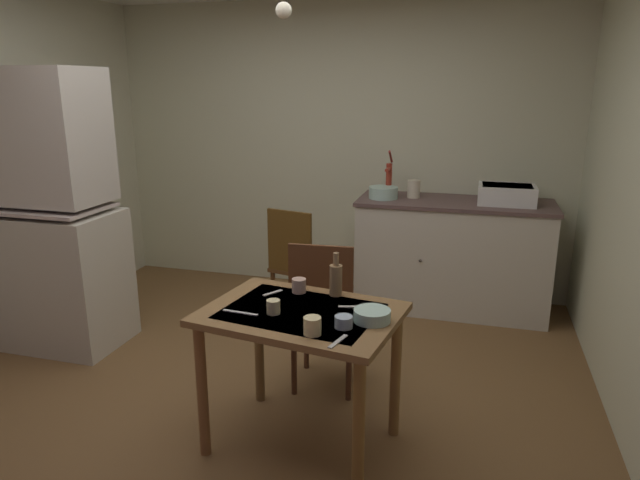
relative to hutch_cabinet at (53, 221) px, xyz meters
The scene contains 22 objects.
ground_plane 1.91m from the hutch_cabinet, 13.58° to the right, with size 5.29×5.29×0.00m, color brown.
wall_back 2.45m from the hutch_cabinet, 48.07° to the left, with size 4.25×0.10×2.57m, color beige.
hutch_cabinet is the anchor object (origin of this frame).
counter_cabinet 3.10m from the hutch_cabinet, 27.87° to the left, with size 1.58×0.64×0.94m.
sink_basin 3.42m from the hutch_cabinet, 24.80° to the left, with size 0.44×0.34×0.15m.
hand_pump 2.62m from the hutch_cabinet, 34.52° to the left, with size 0.05×0.27×0.39m.
mixing_bowl_counter 2.54m from the hutch_cabinet, 33.09° to the left, with size 0.24×0.24×0.10m, color #ADD1C1.
stoneware_crock 2.80m from the hutch_cabinet, 32.16° to the left, with size 0.11×0.11×0.15m, color beige.
dining_table 2.20m from the hutch_cabinet, 19.09° to the right, with size 1.05×0.82×0.76m.
chair_far_side 2.08m from the hutch_cabinet, ahead, with size 0.43×0.43×0.97m.
chair_by_counter 1.80m from the hutch_cabinet, 26.83° to the left, with size 0.48×0.48×0.94m.
serving_bowl_wide 2.55m from the hutch_cabinet, 16.99° to the right, with size 0.18×0.18×0.06m, color #ADD1C1.
mug_tall 2.10m from the hutch_cabinet, 21.93° to the right, with size 0.07×0.07×0.07m, color beige.
teacup_cream 2.47m from the hutch_cabinet, 20.15° to the right, with size 0.09×0.09×0.06m, color #9EB2C6.
teacup_mint 2.40m from the hutch_cabinet, 23.66° to the right, with size 0.08×0.08×0.08m, color beige.
mug_dark 2.04m from the hutch_cabinet, 13.31° to the right, with size 0.08×0.08×0.08m, color tan.
glass_bottle 2.23m from the hutch_cabinet, 11.83° to the right, with size 0.07×0.07×0.24m.
table_knife 1.97m from the hutch_cabinet, 24.77° to the right, with size 0.19×0.02×0.01m, color silver.
teaspoon_near_bowl 2.38m from the hutch_cabinet, 14.68° to the right, with size 0.12×0.02×0.01m, color beige.
teaspoon_by_cup 2.54m from the hutch_cabinet, 23.38° to the right, with size 0.15×0.02×0.01m, color beige.
serving_spoon 1.92m from the hutch_cabinet, 15.81° to the right, with size 0.12×0.02×0.01m, color beige.
pendant_bulb 2.34m from the hutch_cabinet, 13.24° to the right, with size 0.08×0.08×0.08m, color #F9EFCC.
Camera 1 is at (1.25, -2.82, 1.86)m, focal length 31.57 mm.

